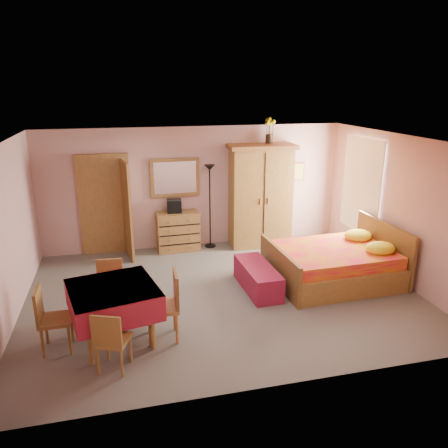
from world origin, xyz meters
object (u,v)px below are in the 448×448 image
object	(u,v)px
chest_of_drawers	(178,231)
wall_mirror	(175,178)
bench	(258,278)
chair_south	(113,339)
dining_table	(115,314)
wardrobe	(260,196)
chair_north	(110,290)
chair_west	(56,319)
stereo	(174,206)
floor_lamp	(210,207)
sunflower_vase	(269,131)
bed	(333,254)
chair_east	(162,306)

from	to	relation	value
chest_of_drawers	wall_mirror	distance (m)	1.15
bench	chair_south	distance (m)	2.98
chest_of_drawers	dining_table	xyz separation A→B (m)	(-1.34, -3.31, -0.01)
wardrobe	chair_north	xyz separation A→B (m)	(-3.21, -2.48, -0.68)
chair_north	chair_west	size ratio (longest dim) A/B	0.95
wall_mirror	wardrobe	world-z (taller)	wardrobe
wall_mirror	stereo	xyz separation A→B (m)	(-0.06, -0.19, -0.57)
wall_mirror	bench	bearing A→B (deg)	-67.29
floor_lamp	sunflower_vase	bearing A→B (deg)	-0.31
wall_mirror	bed	bearing A→B (deg)	-44.98
chest_of_drawers	sunflower_vase	bearing A→B (deg)	-0.73
chair_south	chair_north	size ratio (longest dim) A/B	0.96
bench	chair_west	distance (m)	3.36
floor_lamp	bench	xyz separation A→B (m)	(0.36, -2.27, -0.69)
chair_west	sunflower_vase	bearing A→B (deg)	129.65
chair_east	sunflower_vase	bearing A→B (deg)	-35.86
chest_of_drawers	wardrobe	bearing A→B (deg)	-4.29
bench	floor_lamp	bearing A→B (deg)	98.97
wall_mirror	floor_lamp	world-z (taller)	wall_mirror
wardrobe	chair_south	world-z (taller)	wardrobe
sunflower_vase	chair_east	distance (m)	4.81
chest_of_drawers	bed	xyz separation A→B (m)	(2.50, -2.20, 0.08)
wall_mirror	sunflower_vase	distance (m)	2.23
floor_lamp	wardrobe	size ratio (longest dim) A/B	0.82
chair_east	bed	bearing A→B (deg)	-67.18
chair_south	wall_mirror	bearing A→B (deg)	93.86
bed	sunflower_vase	bearing A→B (deg)	100.34
sunflower_vase	chair_north	bearing A→B (deg)	-142.75
wardrobe	dining_table	xyz separation A→B (m)	(-3.15, -3.23, -0.70)
chest_of_drawers	sunflower_vase	size ratio (longest dim) A/B	1.66
floor_lamp	dining_table	world-z (taller)	floor_lamp
bed	chest_of_drawers	bearing A→B (deg)	136.60
wall_mirror	chair_east	distance (m)	3.82
floor_lamp	chair_north	bearing A→B (deg)	-129.10
wall_mirror	floor_lamp	distance (m)	0.97
floor_lamp	sunflower_vase	distance (m)	2.05
wall_mirror	wardrobe	size ratio (longest dim) A/B	0.46
wall_mirror	chair_west	world-z (taller)	wall_mirror
chair_north	chair_west	distance (m)	1.04
chair_west	chair_south	bearing A→B (deg)	50.43
wardrobe	chair_north	size ratio (longest dim) A/B	2.57
wall_mirror	chair_south	xyz separation A→B (m)	(-1.36, -4.15, -1.14)
floor_lamp	chair_south	size ratio (longest dim) A/B	2.19
dining_table	chair_north	xyz separation A→B (m)	(-0.06, 0.75, 0.02)
bed	bench	distance (m)	1.46
bench	chair_north	xyz separation A→B (m)	(-2.47, -0.33, 0.22)
chair_south	chair_east	size ratio (longest dim) A/B	0.84
wall_mirror	chair_north	bearing A→B (deg)	-117.85
wall_mirror	chair_east	world-z (taller)	wall_mirror
wardrobe	bed	bearing A→B (deg)	-69.23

